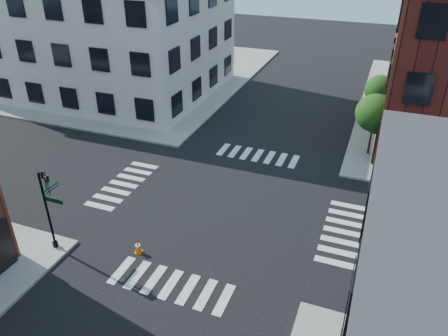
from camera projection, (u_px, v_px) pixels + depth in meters
name	position (u px, v px, depth m)	size (l,w,h in m)	color
ground	(224.00, 206.00, 26.30)	(120.00, 120.00, 0.00)	black
sidewalk_nw	(118.00, 71.00, 49.87)	(30.00, 30.00, 0.15)	gray
building_nw	(100.00, 33.00, 42.51)	(22.00, 16.00, 11.00)	beige
tree_near	(375.00, 115.00, 30.51)	(2.69, 2.69, 4.49)	black
tree_far	(380.00, 92.00, 35.53)	(2.43, 2.43, 4.07)	black
signal_pole	(48.00, 202.00, 21.55)	(1.29, 1.24, 4.60)	black
traffic_cone	(138.00, 247.00, 22.45)	(0.44, 0.44, 0.70)	orange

